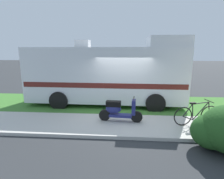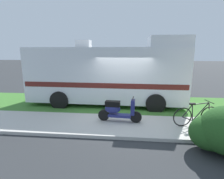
{
  "view_description": "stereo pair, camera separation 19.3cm",
  "coord_description": "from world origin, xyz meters",
  "views": [
    {
      "loc": [
        0.07,
        -7.5,
        2.85
      ],
      "look_at": [
        -0.5,
        0.3,
        1.1
      ],
      "focal_mm": 28.84,
      "sensor_mm": 36.0,
      "label": 1
    },
    {
      "loc": [
        0.26,
        -7.48,
        2.85
      ],
      "look_at": [
        -0.5,
        0.3,
        1.1
      ],
      "focal_mm": 28.84,
      "sensor_mm": 36.0,
      "label": 2
    }
  ],
  "objects": [
    {
      "name": "ground_plane",
      "position": [
        0.0,
        0.0,
        0.0
      ],
      "size": [
        80.0,
        80.0,
        0.0
      ],
      "primitive_type": "plane",
      "color": "#2D3033"
    },
    {
      "name": "sidewalk",
      "position": [
        0.0,
        -1.2,
        0.06
      ],
      "size": [
        24.0,
        2.0,
        0.12
      ],
      "color": "beige",
      "rests_on": "ground"
    },
    {
      "name": "grass_strip",
      "position": [
        0.0,
        1.5,
        0.04
      ],
      "size": [
        24.0,
        3.4,
        0.08
      ],
      "color": "#3D752D",
      "rests_on": "ground"
    },
    {
      "name": "motorhome_rv",
      "position": [
        -0.8,
        1.66,
        1.63
      ],
      "size": [
        7.82,
        2.6,
        3.45
      ],
      "color": "silver",
      "rests_on": "ground"
    },
    {
      "name": "scooter",
      "position": [
        -0.15,
        -0.94,
        0.58
      ],
      "size": [
        1.69,
        0.5,
        0.97
      ],
      "color": "black",
      "rests_on": "ground"
    },
    {
      "name": "bicycle",
      "position": [
        2.7,
        -1.06,
        0.51
      ],
      "size": [
        1.73,
        0.57,
        0.91
      ],
      "color": "black",
      "rests_on": "ground"
    },
    {
      "name": "pickup_truck_near",
      "position": [
        2.26,
        5.8,
        0.94
      ],
      "size": [
        5.43,
        2.39,
        1.75
      ],
      "color": "silver",
      "rests_on": "ground"
    },
    {
      "name": "bottle_spare",
      "position": [
        3.44,
        -1.61,
        0.22
      ],
      "size": [
        0.08,
        0.08,
        0.25
      ],
      "color": "brown",
      "rests_on": "ground"
    }
  ]
}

